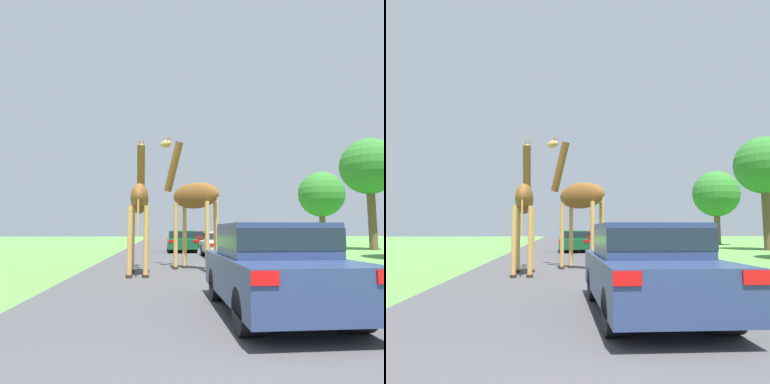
% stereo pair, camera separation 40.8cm
% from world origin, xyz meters
% --- Properties ---
extents(road, '(7.12, 120.00, 0.00)m').
position_xyz_m(road, '(0.00, 30.00, 0.00)').
color(road, '#424244').
rests_on(road, ground).
extents(giraffe_near_road, '(2.33, 2.25, 5.21)m').
position_xyz_m(giraffe_near_road, '(0.33, 11.39, 2.66)').
color(giraffe_near_road, tan).
rests_on(giraffe_near_road, ground).
extents(giraffe_companion, '(0.73, 2.62, 4.80)m').
position_xyz_m(giraffe_companion, '(-1.54, 10.19, 2.40)').
color(giraffe_companion, tan).
rests_on(giraffe_companion, ground).
extents(car_lead_maroon, '(1.88, 4.03, 1.55)m').
position_xyz_m(car_lead_maroon, '(1.16, 4.73, 0.81)').
color(car_lead_maroon, navy).
rests_on(car_lead_maroon, ground).
extents(car_queue_right, '(1.93, 4.08, 1.35)m').
position_xyz_m(car_queue_right, '(1.91, 28.66, 0.73)').
color(car_queue_right, '#561914').
rests_on(car_queue_right, ground).
extents(car_queue_left, '(1.88, 3.94, 1.40)m').
position_xyz_m(car_queue_left, '(0.57, 22.08, 0.74)').
color(car_queue_left, '#144C28').
rests_on(car_queue_left, ground).
extents(car_far_ahead, '(1.91, 4.60, 1.36)m').
position_xyz_m(car_far_ahead, '(2.40, 16.84, 0.74)').
color(car_far_ahead, silver).
rests_on(car_far_ahead, ground).
extents(tree_left_edge, '(4.21, 4.21, 8.32)m').
position_xyz_m(tree_left_edge, '(14.70, 22.73, 6.13)').
color(tree_left_edge, brown).
rests_on(tree_left_edge, ground).
extents(tree_far_right, '(4.59, 4.59, 7.40)m').
position_xyz_m(tree_far_right, '(15.43, 32.10, 5.05)').
color(tree_far_right, brown).
rests_on(tree_far_right, ground).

